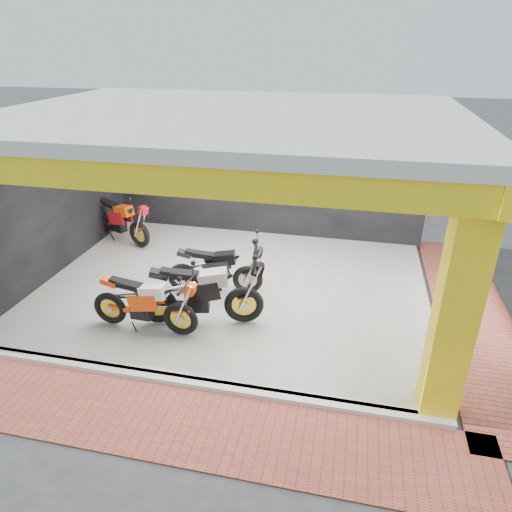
# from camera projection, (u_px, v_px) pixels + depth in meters

# --- Properties ---
(ground) EXTENTS (80.00, 80.00, 0.00)m
(ground) POSITION_uv_depth(u_px,v_px,m) (204.00, 345.00, 8.01)
(ground) COLOR #2D2D30
(ground) RESTS_ON ground
(showroom_floor) EXTENTS (8.00, 6.00, 0.10)m
(showroom_floor) POSITION_uv_depth(u_px,v_px,m) (233.00, 287.00, 9.74)
(showroom_floor) COLOR white
(showroom_floor) RESTS_ON ground
(showroom_ceiling) EXTENTS (8.40, 6.40, 0.20)m
(showroom_ceiling) POSITION_uv_depth(u_px,v_px,m) (229.00, 116.00, 8.21)
(showroom_ceiling) COLOR beige
(showroom_ceiling) RESTS_ON corner_column
(back_wall) EXTENTS (8.20, 0.20, 3.50)m
(back_wall) POSITION_uv_depth(u_px,v_px,m) (263.00, 172.00, 11.74)
(back_wall) COLOR black
(back_wall) RESTS_ON ground
(left_wall) EXTENTS (0.20, 6.20, 3.50)m
(left_wall) POSITION_uv_depth(u_px,v_px,m) (48.00, 198.00, 9.81)
(left_wall) COLOR black
(left_wall) RESTS_ON ground
(corner_column) EXTENTS (0.50, 0.50, 3.50)m
(corner_column) POSITION_uv_depth(u_px,v_px,m) (457.00, 307.00, 5.85)
(corner_column) COLOR yellow
(corner_column) RESTS_ON ground
(header_beam_front) EXTENTS (8.40, 0.30, 0.40)m
(header_beam_front) POSITION_uv_depth(u_px,v_px,m) (165.00, 177.00, 5.70)
(header_beam_front) COLOR yellow
(header_beam_front) RESTS_ON corner_column
(header_beam_right) EXTENTS (0.30, 6.40, 0.40)m
(header_beam_right) POSITION_uv_depth(u_px,v_px,m) (462.00, 143.00, 7.56)
(header_beam_right) COLOR yellow
(header_beam_right) RESTS_ON corner_column
(floor_kerb) EXTENTS (8.00, 0.20, 0.10)m
(floor_kerb) POSITION_uv_depth(u_px,v_px,m) (183.00, 381.00, 7.09)
(floor_kerb) COLOR white
(floor_kerb) RESTS_ON ground
(paver_front) EXTENTS (9.00, 1.40, 0.03)m
(paver_front) POSITION_uv_depth(u_px,v_px,m) (163.00, 420.00, 6.41)
(paver_front) COLOR brown
(paver_front) RESTS_ON ground
(paver_right) EXTENTS (1.40, 7.00, 0.03)m
(paver_right) POSITION_uv_depth(u_px,v_px,m) (473.00, 316.00, 8.82)
(paver_right) COLOR brown
(paver_right) RESTS_ON ground
(moto_hero) EXTENTS (2.16, 0.87, 1.30)m
(moto_hero) POSITION_uv_depth(u_px,v_px,m) (179.00, 304.00, 7.82)
(moto_hero) COLOR #FF480A
(moto_hero) RESTS_ON showroom_floor
(moto_row_a) EXTENTS (2.56, 1.42, 1.48)m
(moto_row_a) POSITION_uv_depth(u_px,v_px,m) (244.00, 288.00, 8.14)
(moto_row_a) COLOR black
(moto_row_a) RESTS_ON showroom_floor
(moto_row_b) EXTENTS (2.16, 1.06, 1.26)m
(moto_row_b) POSITION_uv_depth(u_px,v_px,m) (248.00, 266.00, 9.14)
(moto_row_b) COLOR black
(moto_row_b) RESTS_ON showroom_floor
(moto_row_c) EXTENTS (2.40, 1.64, 1.37)m
(moto_row_c) POSITION_uv_depth(u_px,v_px,m) (138.00, 222.00, 11.19)
(moto_row_c) COLOR red
(moto_row_c) RESTS_ON showroom_floor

